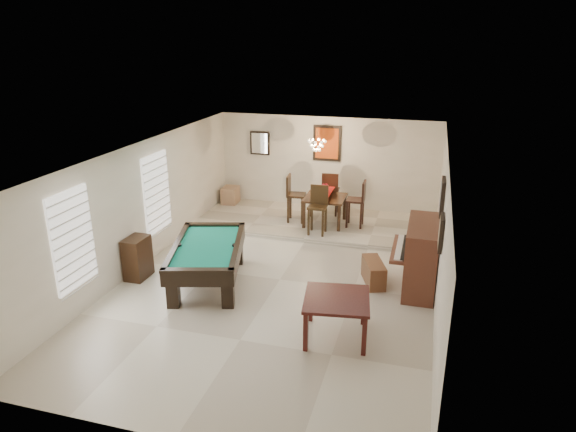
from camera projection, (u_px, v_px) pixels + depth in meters
The scene contains 26 objects.
ground_plane at pixel (280, 280), 10.31m from camera, with size 6.00×9.00×0.02m, color beige.
wall_back at pixel (327, 165), 13.95m from camera, with size 6.00×0.04×2.60m, color silver.
wall_front at pixel (166, 349), 5.79m from camera, with size 6.00×0.04×2.60m, color silver.
wall_left at pixel (141, 205), 10.64m from camera, with size 0.04×9.00×2.60m, color silver.
wall_right at pixel (441, 234), 9.10m from camera, with size 0.04×9.00×2.60m, color silver.
ceiling at pixel (279, 152), 9.44m from camera, with size 6.00×9.00×0.04m, color white.
dining_step at pixel (316, 223), 13.23m from camera, with size 6.00×2.50×0.12m, color beige.
window_left_front at pixel (73, 240), 8.60m from camera, with size 0.06×1.00×1.70m, color white.
window_left_rear at pixel (157, 193), 11.14m from camera, with size 0.06×1.00×1.70m, color white.
pool_table at pixel (208, 265), 10.04m from camera, with size 1.28×2.36×0.79m, color black, non-canonical shape.
square_table at pixel (336, 317), 8.24m from camera, with size 1.03×1.03×0.71m, color black, non-canonical shape.
upright_piano at pixel (413, 255), 9.81m from camera, with size 0.88×1.58×1.31m, color brown, non-canonical shape.
piano_bench at pixel (374, 272), 10.09m from camera, with size 0.32×0.83×0.46m, color brown.
apothecary_chest at pixel (137, 258), 10.27m from camera, with size 0.38×0.57×0.85m, color black.
dining_table at pixel (325, 208), 12.88m from camera, with size 1.00×1.00×0.83m, color black, non-canonical shape.
flower_vase at pixel (325, 188), 12.70m from camera, with size 0.13×0.13×0.22m, color maroon, non-canonical shape.
dining_chair_south at pixel (317, 211), 12.17m from camera, with size 0.43×0.43×1.16m, color black, non-canonical shape.
dining_chair_north at pixel (331, 193), 13.51m from camera, with size 0.43×0.43×1.16m, color black, non-canonical shape.
dining_chair_west at pixel (296, 199), 12.99m from camera, with size 0.45×0.45×1.20m, color black, non-canonical shape.
dining_chair_east at pixel (355, 204), 12.66m from camera, with size 0.43×0.43×1.17m, color black, non-canonical shape.
corner_bench at pixel (230, 195), 14.53m from camera, with size 0.41×0.52×0.47m, color #A67B5A.
chandelier at pixel (317, 141), 12.47m from camera, with size 0.44×0.44×0.60m, color #FFE5B2, non-canonical shape.
back_painting at pixel (327, 143), 13.72m from camera, with size 0.75×0.06×0.95m, color #D84C14.
back_mirror at pixel (260, 143), 14.23m from camera, with size 0.55×0.06×0.65m, color white.
right_picture_upper at pixel (442, 197), 9.19m from camera, with size 0.06×0.55×0.65m, color slate.
right_picture_lower at pixel (441, 233), 8.07m from camera, with size 0.06×0.45×0.55m, color gray.
Camera 1 is at (2.67, -8.89, 4.65)m, focal length 32.00 mm.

